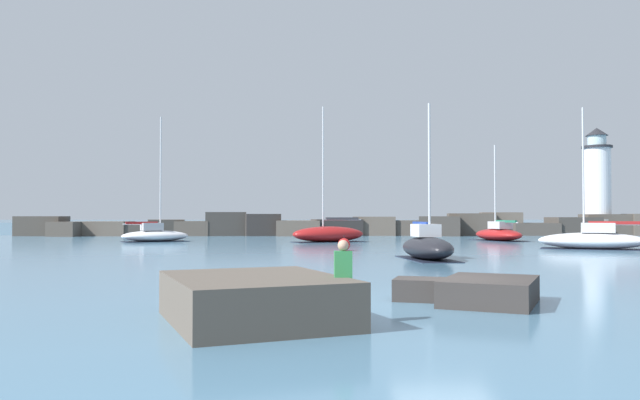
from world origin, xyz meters
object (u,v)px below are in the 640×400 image
object	(u,v)px
sailboat_moored_1	(328,234)
person_on_rocks	(343,277)
sailboat_moored_4	(498,234)
mooring_buoy_orange_near	(344,244)
sailboat_moored_0	(427,246)
sailboat_moored_3	(155,235)
sailboat_moored_2	(593,239)
lighthouse	(597,189)

from	to	relation	value
sailboat_moored_1	person_on_rocks	xyz separation A→B (m)	(-1.75, -38.84, 0.27)
sailboat_moored_4	mooring_buoy_orange_near	world-z (taller)	sailboat_moored_4
sailboat_moored_0	sailboat_moored_4	size ratio (longest dim) A/B	0.93
sailboat_moored_0	mooring_buoy_orange_near	bearing A→B (deg)	114.49
sailboat_moored_3	sailboat_moored_1	bearing A→B (deg)	-5.79
sailboat_moored_1	sailboat_moored_2	world-z (taller)	sailboat_moored_1
sailboat_moored_0	person_on_rocks	size ratio (longest dim) A/B	4.56
lighthouse	person_on_rocks	bearing A→B (deg)	-120.48
sailboat_moored_0	person_on_rocks	distance (m)	19.34
sailboat_moored_0	sailboat_moored_4	xyz separation A→B (m)	(11.00, 22.32, -0.04)
sailboat_moored_4	person_on_rocks	xyz separation A→B (m)	(-16.66, -40.81, 0.34)
sailboat_moored_0	sailboat_moored_2	world-z (taller)	sailboat_moored_2
lighthouse	sailboat_moored_1	world-z (taller)	lighthouse
lighthouse	sailboat_moored_3	bearing A→B (deg)	-161.10
sailboat_moored_2	person_on_rocks	bearing A→B (deg)	-124.02
sailboat_moored_3	person_on_rocks	size ratio (longest dim) A/B	6.18
sailboat_moored_1	sailboat_moored_4	xyz separation A→B (m)	(14.90, 1.97, -0.06)
sailboat_moored_3	person_on_rocks	world-z (taller)	sailboat_moored_3
sailboat_moored_1	sailboat_moored_4	bearing A→B (deg)	7.54
sailboat_moored_2	sailboat_moored_3	xyz separation A→B (m)	(-31.30, 12.94, -0.05)
lighthouse	sailboat_moored_1	size ratio (longest dim) A/B	1.08
sailboat_moored_3	mooring_buoy_orange_near	xyz separation A→B (m)	(14.89, -13.96, -0.20)
sailboat_moored_0	sailboat_moored_1	bearing A→B (deg)	100.86
mooring_buoy_orange_near	person_on_rocks	xyz separation A→B (m)	(-2.08, -26.35, 0.57)
sailboat_moored_2	sailboat_moored_4	world-z (taller)	sailboat_moored_2
person_on_rocks	mooring_buoy_orange_near	bearing A→B (deg)	85.49
sailboat_moored_2	sailboat_moored_4	distance (m)	13.56
mooring_buoy_orange_near	person_on_rocks	bearing A→B (deg)	-94.51
sailboat_moored_3	mooring_buoy_orange_near	bearing A→B (deg)	-43.16
sailboat_moored_2	mooring_buoy_orange_near	xyz separation A→B (m)	(-16.41, -1.03, -0.25)
sailboat_moored_4	mooring_buoy_orange_near	size ratio (longest dim) A/B	8.62
sailboat_moored_3	mooring_buoy_orange_near	world-z (taller)	sailboat_moored_3
sailboat_moored_0	sailboat_moored_2	bearing A→B (deg)	34.70
sailboat_moored_1	mooring_buoy_orange_near	distance (m)	12.49
person_on_rocks	sailboat_moored_4	bearing A→B (deg)	67.80
sailboat_moored_2	sailboat_moored_4	size ratio (longest dim) A/B	1.11
sailboat_moored_2	sailboat_moored_4	xyz separation A→B (m)	(-1.83, 13.43, -0.02)
sailboat_moored_4	sailboat_moored_1	bearing A→B (deg)	-172.46
lighthouse	sailboat_moored_4	distance (m)	22.72
sailboat_moored_1	sailboat_moored_4	size ratio (longest dim) A/B	1.34
sailboat_moored_3	sailboat_moored_2	bearing A→B (deg)	-22.46
person_on_rocks	sailboat_moored_2	bearing A→B (deg)	55.98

